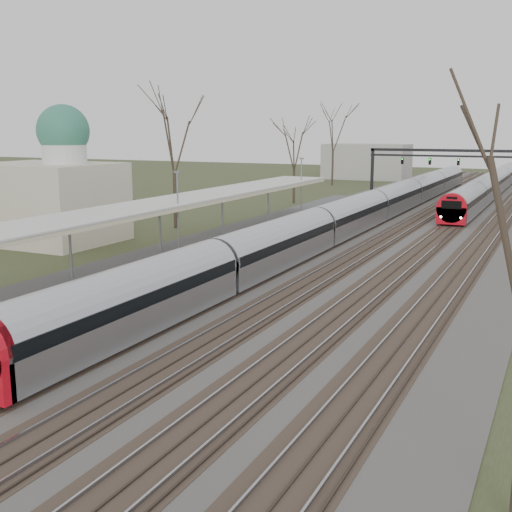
{
  "coord_description": "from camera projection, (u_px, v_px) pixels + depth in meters",
  "views": [
    {
      "loc": [
        13.37,
        1.33,
        8.51
      ],
      "look_at": [
        -0.94,
        30.9,
        2.0
      ],
      "focal_mm": 45.0,
      "sensor_mm": 36.0,
      "label": 1
    }
  ],
  "objects": [
    {
      "name": "track_bed",
      "position": [
        392.0,
        230.0,
        54.63
      ],
      "size": [
        24.0,
        160.0,
        0.22
      ],
      "color": "#474442",
      "rests_on": "ground"
    },
    {
      "name": "platform",
      "position": [
        190.0,
        251.0,
        43.08
      ],
      "size": [
        3.5,
        69.0,
        1.0
      ],
      "primitive_type": "cube",
      "color": "#9E9B93",
      "rests_on": "ground"
    },
    {
      "name": "canopy",
      "position": [
        150.0,
        207.0,
        38.43
      ],
      "size": [
        4.1,
        50.0,
        3.11
      ],
      "color": "slate",
      "rests_on": "platform"
    },
    {
      "name": "dome_building",
      "position": [
        49.0,
        194.0,
        48.31
      ],
      "size": [
        10.0,
        8.0,
        10.3
      ],
      "color": "beige",
      "rests_on": "ground"
    },
    {
      "name": "signal_gantry",
      "position": [
        453.0,
        158.0,
        80.16
      ],
      "size": [
        21.0,
        0.59,
        6.08
      ],
      "color": "black",
      "rests_on": "ground"
    },
    {
      "name": "tree_west_far",
      "position": [
        173.0,
        135.0,
        54.29
      ],
      "size": [
        5.5,
        5.5,
        11.33
      ],
      "color": "#2D231C",
      "rests_on": "ground"
    },
    {
      "name": "train_near",
      "position": [
        374.0,
        207.0,
        59.16
      ],
      "size": [
        2.62,
        90.21,
        3.05
      ],
      "color": "#ABAEB6",
      "rests_on": "ground"
    },
    {
      "name": "train_far",
      "position": [
        490.0,
        185.0,
        82.25
      ],
      "size": [
        2.62,
        60.21,
        3.05
      ],
      "color": "#ABAEB6",
      "rests_on": "ground"
    }
  ]
}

